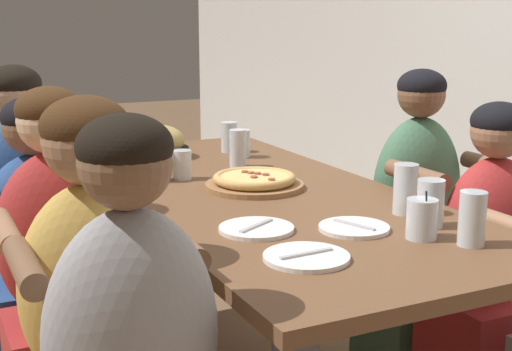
# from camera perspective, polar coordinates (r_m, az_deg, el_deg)

# --- Properties ---
(dining_table) EXTENTS (2.02, 0.87, 0.78)m
(dining_table) POSITION_cam_1_polar(r_m,az_deg,el_deg) (2.41, 0.00, -3.18)
(dining_table) COLOR brown
(dining_table) RESTS_ON ground
(pizza_board_main) EXTENTS (0.33, 0.33, 0.05)m
(pizza_board_main) POSITION_cam_1_polar(r_m,az_deg,el_deg) (2.40, -0.13, -0.45)
(pizza_board_main) COLOR #996B42
(pizza_board_main) RESTS_ON dining_table
(skillet_bowl) EXTENTS (0.39, 0.27, 0.13)m
(skillet_bowl) POSITION_cam_1_polar(r_m,az_deg,el_deg) (2.96, -7.98, 2.52)
(skillet_bowl) COLOR black
(skillet_bowl) RESTS_ON dining_table
(empty_plate_a) EXTENTS (0.19, 0.19, 0.02)m
(empty_plate_a) POSITION_cam_1_polar(r_m,az_deg,el_deg) (1.96, 7.85, -4.16)
(empty_plate_a) COLOR white
(empty_plate_a) RESTS_ON dining_table
(empty_plate_b) EXTENTS (0.21, 0.21, 0.02)m
(empty_plate_b) POSITION_cam_1_polar(r_m,az_deg,el_deg) (1.94, 0.03, -4.27)
(empty_plate_b) COLOR white
(empty_plate_b) RESTS_ON dining_table
(empty_plate_c) EXTENTS (0.21, 0.21, 0.02)m
(empty_plate_c) POSITION_cam_1_polar(r_m,az_deg,el_deg) (1.72, 4.05, -6.52)
(empty_plate_c) COLOR white
(empty_plate_c) RESTS_ON dining_table
(cocktail_glass_blue) EXTENTS (0.08, 0.08, 0.13)m
(cocktail_glass_blue) POSITION_cam_1_polar(r_m,az_deg,el_deg) (1.91, 13.12, -3.56)
(cocktail_glass_blue) COLOR silver
(cocktail_glass_blue) RESTS_ON dining_table
(drinking_glass_a) EXTENTS (0.08, 0.08, 0.13)m
(drinking_glass_a) POSITION_cam_1_polar(r_m,az_deg,el_deg) (2.02, 13.77, -2.39)
(drinking_glass_a) COLOR silver
(drinking_glass_a) RESTS_ON dining_table
(drinking_glass_b) EXTENTS (0.08, 0.08, 0.11)m
(drinking_glass_b) POSITION_cam_1_polar(r_m,az_deg,el_deg) (2.93, -1.20, 2.44)
(drinking_glass_b) COLOR silver
(drinking_glass_b) RESTS_ON dining_table
(drinking_glass_c) EXTENTS (0.08, 0.08, 0.13)m
(drinking_glass_c) POSITION_cam_1_polar(r_m,az_deg,el_deg) (2.53, -7.85, 0.80)
(drinking_glass_c) COLOR silver
(drinking_glass_c) RESTS_ON dining_table
(drinking_glass_d) EXTENTS (0.06, 0.06, 0.15)m
(drinking_glass_d) POSITION_cam_1_polar(r_m,az_deg,el_deg) (2.74, -1.47, 2.02)
(drinking_glass_d) COLOR silver
(drinking_glass_d) RESTS_ON dining_table
(drinking_glass_e) EXTENTS (0.07, 0.07, 0.14)m
(drinking_glass_e) POSITION_cam_1_polar(r_m,az_deg,el_deg) (1.88, 16.91, -3.32)
(drinking_glass_e) COLOR silver
(drinking_glass_e) RESTS_ON dining_table
(drinking_glass_f) EXTENTS (0.07, 0.07, 0.15)m
(drinking_glass_f) POSITION_cam_1_polar(r_m,az_deg,el_deg) (2.13, 11.88, -1.07)
(drinking_glass_f) COLOR silver
(drinking_glass_f) RESTS_ON dining_table
(drinking_glass_g) EXTENTS (0.07, 0.07, 0.13)m
(drinking_glass_g) POSITION_cam_1_polar(r_m,az_deg,el_deg) (3.05, -2.16, 2.92)
(drinking_glass_g) COLOR silver
(drinking_glass_g) RESTS_ON dining_table
(drinking_glass_h) EXTENTS (0.07, 0.07, 0.11)m
(drinking_glass_h) POSITION_cam_1_polar(r_m,az_deg,el_deg) (2.55, -5.93, 0.74)
(drinking_glass_h) COLOR silver
(drinking_glass_h) RESTS_ON dining_table
(diner_near_center) EXTENTS (0.51, 0.40, 1.15)m
(diner_near_center) POSITION_cam_1_polar(r_m,az_deg,el_deg) (2.29, -15.38, -8.89)
(diner_near_center) COLOR #B22D2D
(diner_near_center) RESTS_ON ground
(diner_far_center) EXTENTS (0.51, 0.40, 1.17)m
(diner_far_center) POSITION_cam_1_polar(r_m,az_deg,el_deg) (2.77, 12.59, -4.95)
(diner_far_center) COLOR #477556
(diner_far_center) RESTS_ON ground
(diner_near_left) EXTENTS (0.51, 0.40, 1.17)m
(diner_near_left) POSITION_cam_1_polar(r_m,az_deg,el_deg) (2.98, -18.09, -3.66)
(diner_near_left) COLOR #2D5193
(diner_near_left) RESTS_ON ground
(diner_near_midright) EXTENTS (0.51, 0.40, 1.17)m
(diner_near_midright) POSITION_cam_1_polar(r_m,az_deg,el_deg) (1.86, -12.64, -13.31)
(diner_near_midright) COLOR gold
(diner_near_midright) RESTS_ON ground
(diner_far_midright) EXTENTS (0.51, 0.40, 1.09)m
(diner_far_midright) POSITION_cam_1_polar(r_m,az_deg,el_deg) (2.51, 18.10, -8.03)
(diner_far_midright) COLOR #B22D2D
(diner_far_midright) RESTS_ON ground
(diner_near_midleft) EXTENTS (0.51, 0.40, 1.09)m
(diner_near_midleft) POSITION_cam_1_polar(r_m,az_deg,el_deg) (2.64, -16.85, -6.74)
(diner_near_midleft) COLOR #2D5193
(diner_near_midleft) RESTS_ON ground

